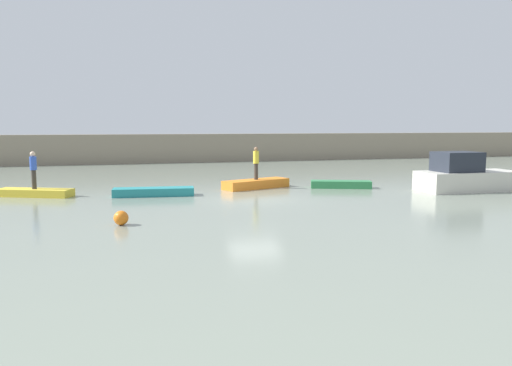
% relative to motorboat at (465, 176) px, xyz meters
% --- Properties ---
extents(ground_plane, '(120.00, 120.00, 0.00)m').
position_rel_motorboat_xyz_m(ground_plane, '(-11.65, 0.03, -0.78)').
color(ground_plane, gray).
extents(embankment_wall, '(80.00, 1.20, 2.64)m').
position_rel_motorboat_xyz_m(embankment_wall, '(-11.65, 24.55, 0.54)').
color(embankment_wall, gray).
rests_on(embankment_wall, ground_plane).
extents(motorboat, '(5.40, 2.25, 2.08)m').
position_rel_motorboat_xyz_m(motorboat, '(0.00, 0.00, 0.00)').
color(motorboat, beige).
rests_on(motorboat, ground_plane).
extents(rowboat_yellow, '(3.81, 2.44, 0.37)m').
position_rel_motorboat_xyz_m(rowboat_yellow, '(-21.79, 3.97, -0.59)').
color(rowboat_yellow, gold).
rests_on(rowboat_yellow, ground_plane).
extents(rowboat_teal, '(4.01, 1.43, 0.41)m').
position_rel_motorboat_xyz_m(rowboat_teal, '(-16.14, 2.53, -0.58)').
color(rowboat_teal, teal).
rests_on(rowboat_teal, ground_plane).
extents(rowboat_orange, '(4.04, 2.44, 0.48)m').
position_rel_motorboat_xyz_m(rowboat_orange, '(-10.43, 4.10, -0.54)').
color(rowboat_orange, orange).
rests_on(rowboat_orange, ground_plane).
extents(rowboat_green, '(3.41, 2.03, 0.40)m').
position_rel_motorboat_xyz_m(rowboat_green, '(-5.86, 2.88, -0.58)').
color(rowboat_green, '#2D7F47').
rests_on(rowboat_green, ground_plane).
extents(person_yellow_shirt, '(0.32, 0.32, 1.81)m').
position_rel_motorboat_xyz_m(person_yellow_shirt, '(-10.43, 4.10, 0.71)').
color(person_yellow_shirt, '#38332D').
rests_on(person_yellow_shirt, rowboat_orange).
extents(person_blue_shirt, '(0.32, 0.32, 1.84)m').
position_rel_motorboat_xyz_m(person_blue_shirt, '(-21.79, 3.97, 0.63)').
color(person_blue_shirt, '#38332D').
rests_on(person_blue_shirt, rowboat_yellow).
extents(mooring_buoy, '(0.52, 0.52, 0.52)m').
position_rel_motorboat_xyz_m(mooring_buoy, '(-17.82, -4.55, -0.52)').
color(mooring_buoy, orange).
rests_on(mooring_buoy, ground_plane).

